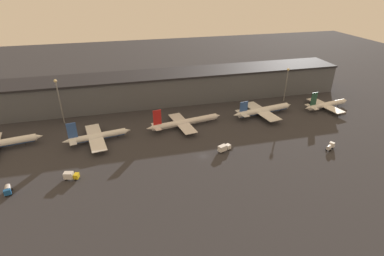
# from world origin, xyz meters

# --- Properties ---
(ground) EXTENTS (600.00, 600.00, 0.00)m
(ground) POSITION_xyz_m (0.00, 0.00, 0.00)
(ground) COLOR #2D2D33
(terminal_building) EXTENTS (237.38, 26.14, 20.18)m
(terminal_building) POSITION_xyz_m (0.00, 75.06, 10.14)
(terminal_building) COLOR #4C515B
(terminal_building) RESTS_ON ground
(airplane_1) EXTENTS (35.66, 32.17, 13.19)m
(airplane_1) POSITION_xyz_m (-50.67, 27.67, 3.07)
(airplane_1) COLOR white
(airplane_1) RESTS_ON ground
(airplane_2) EXTENTS (46.41, 28.67, 13.52)m
(airplane_2) POSITION_xyz_m (-2.04, 33.07, 2.99)
(airplane_2) COLOR silver
(airplane_2) RESTS_ON ground
(airplane_3) EXTENTS (43.54, 31.28, 11.64)m
(airplane_3) POSITION_xyz_m (49.34, 36.56, 3.44)
(airplane_3) COLOR white
(airplane_3) RESTS_ON ground
(airplane_4) EXTENTS (36.30, 27.99, 13.18)m
(airplane_4) POSITION_xyz_m (94.47, 35.89, 2.94)
(airplane_4) COLOR white
(airplane_4) RESTS_ON ground
(service_vehicle_0) EXTENTS (7.37, 4.95, 3.56)m
(service_vehicle_0) POSITION_xyz_m (11.20, 1.95, 1.97)
(service_vehicle_0) COLOR white
(service_vehicle_0) RESTS_ON ground
(service_vehicle_1) EXTENTS (3.48, 5.43, 3.03)m
(service_vehicle_1) POSITION_xyz_m (-84.76, -7.40, 1.77)
(service_vehicle_1) COLOR #195199
(service_vehicle_1) RESTS_ON ground
(service_vehicle_2) EXTENTS (6.59, 3.95, 3.51)m
(service_vehicle_2) POSITION_xyz_m (-60.89, -3.80, 1.94)
(service_vehicle_2) COLOR gold
(service_vehicle_2) RESTS_ON ground
(service_vehicle_3) EXTENTS (6.04, 4.92, 3.22)m
(service_vehicle_3) POSITION_xyz_m (64.10, -9.60, 1.74)
(service_vehicle_3) COLOR white
(service_vehicle_3) RESTS_ON ground
(lamp_post_0) EXTENTS (1.80, 1.80, 27.18)m
(lamp_post_0) POSITION_xyz_m (-70.70, 55.70, 17.10)
(lamp_post_0) COLOR slate
(lamp_post_0) RESTS_ON ground
(lamp_post_1) EXTENTS (1.80, 1.80, 23.39)m
(lamp_post_1) POSITION_xyz_m (74.92, 55.70, 15.01)
(lamp_post_1) COLOR slate
(lamp_post_1) RESTS_ON ground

